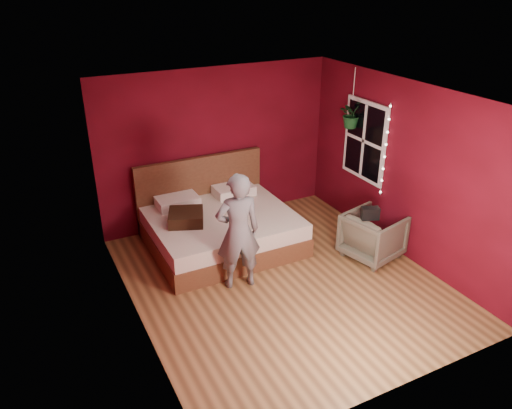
{
  "coord_description": "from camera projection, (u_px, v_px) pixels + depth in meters",
  "views": [
    {
      "loc": [
        -2.99,
        -5.05,
        3.97
      ],
      "look_at": [
        -0.22,
        0.4,
        1.06
      ],
      "focal_mm": 35.0,
      "sensor_mm": 36.0,
      "label": 1
    }
  ],
  "objects": [
    {
      "name": "floor",
      "position": [
        283.0,
        281.0,
        6.99
      ],
      "size": [
        4.5,
        4.5,
        0.0
      ],
      "primitive_type": "plane",
      "color": "olive",
      "rests_on": "ground"
    },
    {
      "name": "room_walls",
      "position": [
        286.0,
        169.0,
        6.27
      ],
      "size": [
        4.04,
        4.54,
        2.62
      ],
      "color": "maroon",
      "rests_on": "ground"
    },
    {
      "name": "window",
      "position": [
        365.0,
        141.0,
        7.88
      ],
      "size": [
        0.05,
        0.97,
        1.27
      ],
      "color": "white",
      "rests_on": "room_walls"
    },
    {
      "name": "fairy_lights",
      "position": [
        385.0,
        151.0,
        7.44
      ],
      "size": [
        0.04,
        0.04,
        1.45
      ],
      "color": "silver",
      "rests_on": "room_walls"
    },
    {
      "name": "bed",
      "position": [
        220.0,
        226.0,
        7.82
      ],
      "size": [
        2.18,
        1.85,
        1.2
      ],
      "color": "brown",
      "rests_on": "ground"
    },
    {
      "name": "person",
      "position": [
        238.0,
        232.0,
        6.57
      ],
      "size": [
        0.66,
        0.49,
        1.65
      ],
      "primitive_type": "imported",
      "rotation": [
        0.0,
        0.0,
        2.96
      ],
      "color": "slate",
      "rests_on": "ground"
    },
    {
      "name": "armchair",
      "position": [
        373.0,
        236.0,
        7.44
      ],
      "size": [
        0.94,
        0.92,
        0.71
      ],
      "primitive_type": "imported",
      "rotation": [
        0.0,
        0.0,
        1.82
      ],
      "color": "#686752",
      "rests_on": "ground"
    },
    {
      "name": "handbag",
      "position": [
        370.0,
        213.0,
        7.12
      ],
      "size": [
        0.28,
        0.21,
        0.18
      ],
      "primitive_type": "cube",
      "rotation": [
        0.0,
        0.0,
        -0.38
      ],
      "color": "black",
      "rests_on": "armchair"
    },
    {
      "name": "throw_pillow",
      "position": [
        186.0,
        217.0,
        7.37
      ],
      "size": [
        0.65,
        0.65,
        0.18
      ],
      "primitive_type": "cube",
      "rotation": [
        0.0,
        0.0,
        -0.38
      ],
      "color": "#331F11",
      "rests_on": "bed"
    },
    {
      "name": "hanging_plant",
      "position": [
        352.0,
        114.0,
        7.9
      ],
      "size": [
        0.44,
        0.4,
        0.95
      ],
      "color": "silver",
      "rests_on": "room_walls"
    }
  ]
}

